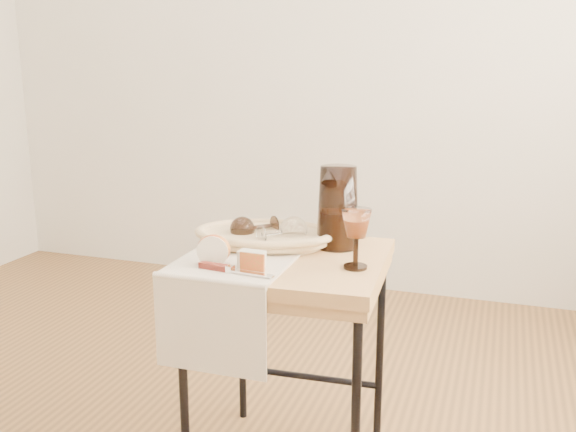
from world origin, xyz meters
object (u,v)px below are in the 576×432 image
at_px(apple_half, 214,249).
at_px(goblet_lying_b, 280,232).
at_px(bread_basket, 265,238).
at_px(side_table, 290,366).
at_px(table_knife, 233,269).
at_px(pitcher, 338,207).
at_px(wine_goblet, 356,239).
at_px(goblet_lying_a, 256,227).
at_px(tea_towel, 230,265).

bearing_deg(apple_half, goblet_lying_b, 46.33).
bearing_deg(bread_basket, side_table, -45.62).
bearing_deg(apple_half, table_knife, -47.65).
relative_size(pitcher, wine_goblet, 1.72).
bearing_deg(side_table, goblet_lying_a, 145.66).
height_order(tea_towel, table_knife, table_knife).
bearing_deg(table_knife, apple_half, 154.09).
relative_size(goblet_lying_a, goblet_lying_b, 0.92).
bearing_deg(wine_goblet, table_knife, -151.90).
relative_size(goblet_lying_a, table_knife, 0.58).
bearing_deg(table_knife, side_table, 72.26).
relative_size(bread_basket, goblet_lying_a, 3.07).
relative_size(goblet_lying_b, wine_goblet, 0.81).
bearing_deg(tea_towel, bread_basket, 84.41).
distance_m(tea_towel, goblet_lying_b, 0.21).
bearing_deg(apple_half, goblet_lying_a, 69.19).
height_order(pitcher, wine_goblet, pitcher).
height_order(bread_basket, goblet_lying_b, goblet_lying_b).
bearing_deg(side_table, pitcher, 53.23).
xyz_separation_m(pitcher, table_knife, (-0.19, -0.33, -0.10)).
height_order(apple_half, table_knife, apple_half).
height_order(tea_towel, apple_half, apple_half).
bearing_deg(apple_half, tea_towel, 10.37).
relative_size(bread_basket, apple_half, 4.15).
distance_m(goblet_lying_a, pitcher, 0.25).
bearing_deg(wine_goblet, bread_basket, 157.67).
xyz_separation_m(side_table, tea_towel, (-0.12, -0.13, 0.33)).
xyz_separation_m(goblet_lying_a, pitcher, (0.24, 0.04, 0.07)).
bearing_deg(goblet_lying_b, table_knife, -146.67).
height_order(side_table, table_knife, table_knife).
bearing_deg(goblet_lying_a, wine_goblet, 111.55).
bearing_deg(goblet_lying_b, tea_towel, -159.38).
relative_size(tea_towel, goblet_lying_a, 2.52).
distance_m(bread_basket, goblet_lying_a, 0.04).
bearing_deg(bread_basket, wine_goblet, -31.43).
bearing_deg(bread_basket, table_knife, -95.59).
bearing_deg(tea_towel, goblet_lying_b, 68.12).
distance_m(tea_towel, bread_basket, 0.21).
distance_m(side_table, pitcher, 0.48).
height_order(tea_towel, wine_goblet, wine_goblet).
distance_m(tea_towel, apple_half, 0.06).
relative_size(side_table, table_knife, 3.20).
bearing_deg(pitcher, apple_half, -149.33).
height_order(tea_towel, goblet_lying_b, goblet_lying_b).
height_order(side_table, goblet_lying_b, goblet_lying_b).
bearing_deg(wine_goblet, goblet_lying_a, 157.24).
bearing_deg(goblet_lying_b, wine_goblet, -70.56).
height_order(side_table, tea_towel, tea_towel).
height_order(goblet_lying_a, table_knife, goblet_lying_a).
distance_m(tea_towel, table_knife, 0.07).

